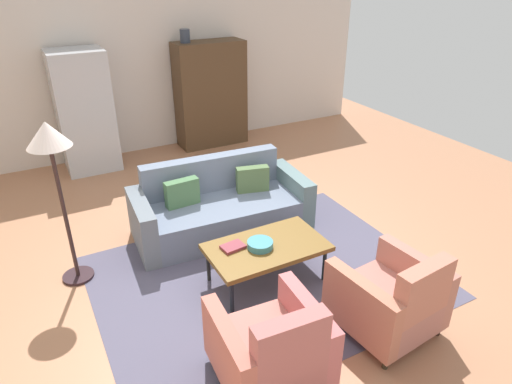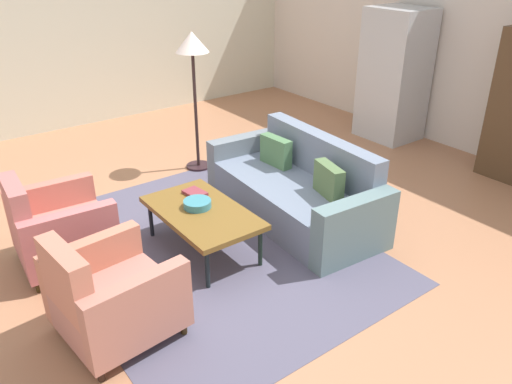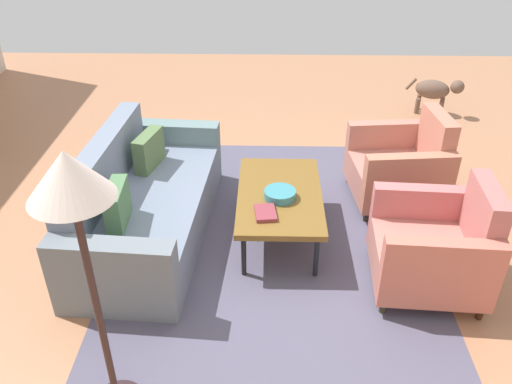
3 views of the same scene
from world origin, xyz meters
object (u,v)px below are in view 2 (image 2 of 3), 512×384
(coffee_table, at_px, (202,214))
(floor_lamp, at_px, (193,55))
(couch, at_px, (299,190))
(armchair_left, at_px, (56,230))
(armchair_right, at_px, (108,299))
(refrigerator, at_px, (394,75))
(book_stack, at_px, (195,193))
(fruit_bowl, at_px, (197,204))

(coffee_table, distance_m, floor_lamp, 2.25)
(couch, xyz_separation_m, armchair_left, (-0.61, -2.35, 0.06))
(armchair_right, distance_m, refrigerator, 5.33)
(book_stack, bearing_deg, armchair_right, -54.13)
(refrigerator, bearing_deg, floor_lamp, -103.57)
(armchair_right, distance_m, fruit_bowl, 1.36)
(coffee_table, distance_m, book_stack, 0.35)
(armchair_left, height_order, fruit_bowl, armchair_left)
(coffee_table, xyz_separation_m, fruit_bowl, (-0.08, 0.00, 0.07))
(fruit_bowl, xyz_separation_m, refrigerator, (-0.96, 3.87, 0.46))
(armchair_left, bearing_deg, armchair_right, 3.63)
(armchair_left, xyz_separation_m, floor_lamp, (-1.13, 2.15, 1.10))
(coffee_table, relative_size, refrigerator, 0.65)
(fruit_bowl, bearing_deg, armchair_right, -59.68)
(book_stack, relative_size, refrigerator, 0.13)
(coffee_table, bearing_deg, book_stack, 160.00)
(couch, relative_size, fruit_bowl, 8.26)
(couch, distance_m, armchair_left, 2.43)
(fruit_bowl, bearing_deg, coffee_table, 0.00)
(fruit_bowl, height_order, book_stack, fruit_bowl)
(coffee_table, bearing_deg, floor_lamp, 150.47)
(coffee_table, height_order, book_stack, book_stack)
(book_stack, height_order, floor_lamp, floor_lamp)
(couch, distance_m, refrigerator, 2.95)
(fruit_bowl, xyz_separation_m, floor_lamp, (-1.66, 0.98, 0.98))
(refrigerator, xyz_separation_m, floor_lamp, (-0.70, -2.89, 0.52))
(armchair_left, relative_size, refrigerator, 0.48)
(armchair_left, height_order, armchair_right, same)
(book_stack, height_order, refrigerator, refrigerator)
(coffee_table, height_order, fruit_bowl, fruit_bowl)
(book_stack, bearing_deg, floor_lamp, 148.51)
(couch, relative_size, coffee_table, 1.80)
(floor_lamp, bearing_deg, fruit_bowl, -30.64)
(coffee_table, xyz_separation_m, armchair_right, (0.61, -1.17, -0.05))
(armchair_right, bearing_deg, floor_lamp, 131.84)
(fruit_bowl, bearing_deg, book_stack, 154.56)
(armchair_left, bearing_deg, couch, 79.08)
(armchair_right, xyz_separation_m, fruit_bowl, (-0.68, 1.17, 0.12))
(refrigerator, bearing_deg, couch, -68.80)
(coffee_table, distance_m, armchair_left, 1.31)
(couch, xyz_separation_m, coffee_table, (-0.01, -1.19, 0.11))
(floor_lamp, bearing_deg, armchair_right, -42.55)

